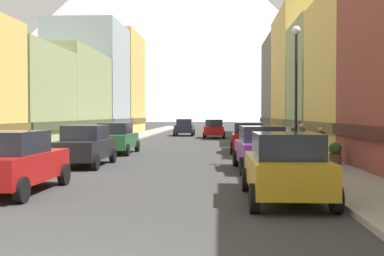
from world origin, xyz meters
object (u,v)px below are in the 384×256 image
object	(u,v)px
car_right_0	(285,167)
car_right_1	(262,148)
car_left_1	(84,145)
pedestrian_0	(302,141)
car_right_2	(248,137)
car_left_0	(13,162)
potted_plant_2	(335,153)
streetlamp_right	(296,74)
car_driving_0	(214,129)
car_driving_1	(184,127)
car_left_2	(116,138)
pedestrian_2	(294,139)
pedestrian_1	(320,148)

from	to	relation	value
car_right_0	car_right_1	size ratio (longest dim) A/B	0.98
car_left_1	pedestrian_0	world-z (taller)	pedestrian_0
car_right_2	pedestrian_0	world-z (taller)	pedestrian_0
car_left_0	potted_plant_2	xyz separation A→B (m)	(10.80, 7.46, -0.28)
car_right_1	streetlamp_right	xyz separation A→B (m)	(1.55, 1.26, 3.09)
car_right_1	car_right_0	bearing A→B (deg)	-89.97
pedestrian_0	streetlamp_right	bearing A→B (deg)	-102.88
car_right_0	car_driving_0	world-z (taller)	same
car_right_2	car_driving_0	xyz separation A→B (m)	(-2.20, 18.13, 0.00)
car_left_0	streetlamp_right	xyz separation A→B (m)	(9.15, 7.53, 3.09)
car_left_0	car_driving_1	distance (m)	38.76
car_left_2	car_right_2	world-z (taller)	same
car_right_2	pedestrian_2	bearing A→B (deg)	-33.49
pedestrian_1	pedestrian_2	bearing A→B (deg)	90.00
potted_plant_2	car_right_0	bearing A→B (deg)	-110.86
car_left_1	car_right_0	distance (m)	11.36
streetlamp_right	potted_plant_2	bearing A→B (deg)	-2.47
car_right_2	car_left_1	bearing A→B (deg)	-133.16
car_left_2	car_driving_1	size ratio (longest dim) A/B	1.00
car_left_1	car_left_2	bearing A→B (deg)	90.00
car_driving_0	pedestrian_0	distance (m)	22.76
car_left_0	pedestrian_2	bearing A→B (deg)	54.31
pedestrian_2	streetlamp_right	bearing A→B (deg)	-97.93
car_right_1	pedestrian_2	distance (m)	8.10
car_right_1	pedestrian_1	bearing A→B (deg)	12.63
car_right_1	car_left_2	bearing A→B (deg)	133.60
car_left_1	pedestrian_2	xyz separation A→B (m)	(10.05, 6.48, -0.03)
car_left_0	pedestrian_1	bearing A→B (deg)	34.16
pedestrian_1	car_driving_0	bearing A→B (deg)	99.80
car_right_1	potted_plant_2	world-z (taller)	car_right_1
car_driving_0	car_driving_1	distance (m)	5.90
car_right_2	potted_plant_2	world-z (taller)	car_right_2
car_right_2	potted_plant_2	distance (m)	8.76
car_right_2	car_driving_1	world-z (taller)	same
car_right_0	car_driving_0	bearing A→B (deg)	93.63
car_left_0	car_right_1	world-z (taller)	same
car_right_2	car_left_0	bearing A→B (deg)	-115.95
pedestrian_2	car_right_2	bearing A→B (deg)	146.51
pedestrian_2	car_right_1	bearing A→B (deg)	-107.62
car_right_2	pedestrian_2	distance (m)	2.94
car_left_0	car_driving_1	xyz separation A→B (m)	(2.20, 38.70, 0.00)
car_driving_0	car_left_1	bearing A→B (deg)	-101.63
car_right_2	potted_plant_2	size ratio (longest dim) A/B	4.81
car_left_1	car_driving_0	world-z (taller)	same
car_left_0	car_right_1	xyz separation A→B (m)	(7.60, 6.27, 0.00)
car_driving_1	pedestrian_0	world-z (taller)	pedestrian_0
car_driving_0	pedestrian_0	world-z (taller)	pedestrian_0
car_right_0	streetlamp_right	distance (m)	9.14
potted_plant_2	pedestrian_2	xyz separation A→B (m)	(-0.75, 6.53, 0.25)
car_right_1	streetlamp_right	distance (m)	3.68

